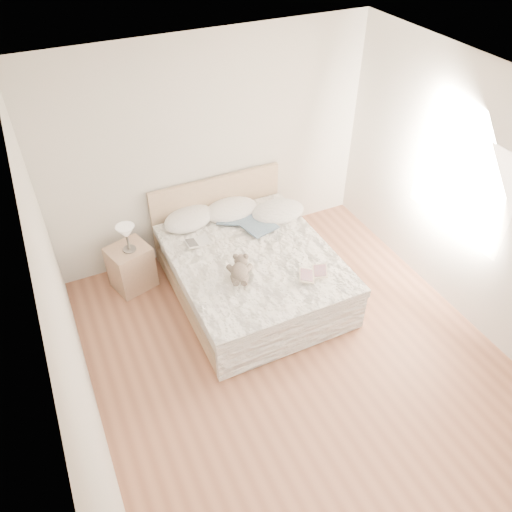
% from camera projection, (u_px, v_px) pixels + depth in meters
% --- Properties ---
extents(floor, '(4.00, 4.50, 0.00)m').
position_uv_depth(floor, '(299.00, 361.00, 5.17)').
color(floor, brown).
rests_on(floor, ground).
extents(ceiling, '(4.00, 4.50, 0.00)m').
position_uv_depth(ceiling, '(320.00, 113.00, 3.44)').
color(ceiling, white).
rests_on(ceiling, ground).
extents(wall_back, '(4.00, 0.02, 2.70)m').
position_uv_depth(wall_back, '(212.00, 150.00, 5.87)').
color(wall_back, silver).
rests_on(wall_back, ground).
extents(wall_front, '(4.00, 0.02, 2.70)m').
position_uv_depth(wall_front, '(512.00, 501.00, 2.74)').
color(wall_front, silver).
rests_on(wall_front, ground).
extents(wall_left, '(0.02, 4.50, 2.70)m').
position_uv_depth(wall_left, '(70.00, 338.00, 3.64)').
color(wall_left, silver).
rests_on(wall_left, ground).
extents(wall_right, '(0.02, 4.50, 2.70)m').
position_uv_depth(wall_right, '(482.00, 206.00, 4.96)').
color(wall_right, silver).
rests_on(wall_right, ground).
extents(window, '(0.02, 1.30, 1.10)m').
position_uv_depth(window, '(462.00, 183.00, 5.10)').
color(window, white).
rests_on(window, wall_right).
extents(bed, '(1.72, 2.14, 1.00)m').
position_uv_depth(bed, '(250.00, 270.00, 5.80)').
color(bed, tan).
rests_on(bed, floor).
extents(nightstand, '(0.55, 0.51, 0.56)m').
position_uv_depth(nightstand, '(131.00, 267.00, 5.88)').
color(nightstand, tan).
rests_on(nightstand, floor).
extents(table_lamp, '(0.23, 0.23, 0.33)m').
position_uv_depth(table_lamp, '(126.00, 233.00, 5.53)').
color(table_lamp, '#4F4A45').
rests_on(table_lamp, nightstand).
extents(pillow_left, '(0.77, 0.64, 0.20)m').
position_uv_depth(pillow_left, '(189.00, 219.00, 6.01)').
color(pillow_left, white).
rests_on(pillow_left, bed).
extents(pillow_middle, '(0.70, 0.51, 0.20)m').
position_uv_depth(pillow_middle, '(231.00, 210.00, 6.16)').
color(pillow_middle, white).
rests_on(pillow_middle, bed).
extents(pillow_right, '(0.69, 0.50, 0.20)m').
position_uv_depth(pillow_right, '(278.00, 211.00, 6.13)').
color(pillow_right, white).
rests_on(pillow_right, bed).
extents(blouse, '(0.67, 0.70, 0.02)m').
position_uv_depth(blouse, '(255.00, 223.00, 5.97)').
color(blouse, '#3C546B').
rests_on(blouse, bed).
extents(photo_book, '(0.29, 0.20, 0.02)m').
position_uv_depth(photo_book, '(198.00, 242.00, 5.68)').
color(photo_book, white).
rests_on(photo_book, bed).
extents(childrens_book, '(0.40, 0.36, 0.02)m').
position_uv_depth(childrens_book, '(313.00, 274.00, 5.26)').
color(childrens_book, beige).
rests_on(childrens_book, bed).
extents(teddy_bear, '(0.35, 0.41, 0.18)m').
position_uv_depth(teddy_bear, '(240.00, 277.00, 5.20)').
color(teddy_bear, '#675A4F').
rests_on(teddy_bear, bed).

